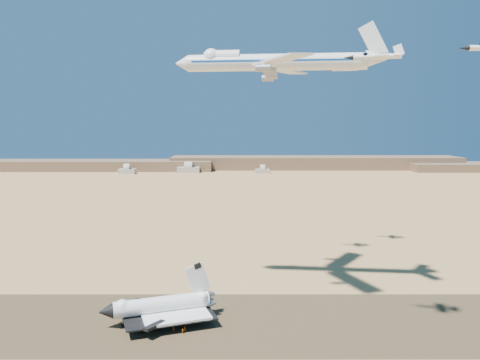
{
  "coord_description": "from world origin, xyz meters",
  "views": [
    {
      "loc": [
        9.48,
        -147.76,
        64.74
      ],
      "look_at": [
        9.6,
        8.0,
        46.27
      ],
      "focal_mm": 35.0,
      "sensor_mm": 36.0,
      "label": 1
    }
  ],
  "objects_px": {
    "carrier_747": "(270,62)",
    "chase_jet_d": "(300,67)",
    "crew_c": "(183,331)",
    "crew_b": "(174,329)",
    "crew_a": "(185,329)",
    "chase_jet_e": "(344,69)",
    "shuttle": "(161,307)",
    "chase_jet_a": "(376,56)"
  },
  "relations": [
    {
      "from": "chase_jet_e",
      "to": "crew_b",
      "type": "bearing_deg",
      "value": -114.58
    },
    {
      "from": "crew_a",
      "to": "carrier_747",
      "type": "bearing_deg",
      "value": -20.9
    },
    {
      "from": "carrier_747",
      "to": "crew_c",
      "type": "distance_m",
      "value": 98.58
    },
    {
      "from": "carrier_747",
      "to": "chase_jet_a",
      "type": "xyz_separation_m",
      "value": [
        26.82,
        -43.09,
        -4.02
      ]
    },
    {
      "from": "shuttle",
      "to": "crew_c",
      "type": "distance_m",
      "value": 12.9
    },
    {
      "from": "crew_b",
      "to": "crew_c",
      "type": "relative_size",
      "value": 0.9
    },
    {
      "from": "shuttle",
      "to": "chase_jet_e",
      "type": "height_order",
      "value": "chase_jet_e"
    },
    {
      "from": "carrier_747",
      "to": "chase_jet_d",
      "type": "bearing_deg",
      "value": 74.9
    },
    {
      "from": "shuttle",
      "to": "crew_a",
      "type": "relative_size",
      "value": 22.45
    },
    {
      "from": "crew_c",
      "to": "chase_jet_e",
      "type": "height_order",
      "value": "chase_jet_e"
    },
    {
      "from": "chase_jet_a",
      "to": "chase_jet_d",
      "type": "bearing_deg",
      "value": 111.46
    },
    {
      "from": "crew_b",
      "to": "chase_jet_a",
      "type": "xyz_separation_m",
      "value": [
        58.7,
        -7.11,
        82.72
      ]
    },
    {
      "from": "crew_b",
      "to": "chase_jet_e",
      "type": "bearing_deg",
      "value": -86.88
    },
    {
      "from": "chase_jet_a",
      "to": "chase_jet_d",
      "type": "xyz_separation_m",
      "value": [
        -10.43,
        85.41,
        7.42
      ]
    },
    {
      "from": "crew_c",
      "to": "chase_jet_d",
      "type": "distance_m",
      "value": 128.31
    },
    {
      "from": "shuttle",
      "to": "chase_jet_e",
      "type": "bearing_deg",
      "value": 29.39
    },
    {
      "from": "chase_jet_d",
      "to": "chase_jet_a",
      "type": "bearing_deg",
      "value": -75.79
    },
    {
      "from": "shuttle",
      "to": "crew_b",
      "type": "relative_size",
      "value": 24.05
    },
    {
      "from": "crew_a",
      "to": "chase_jet_d",
      "type": "relative_size",
      "value": 0.11
    },
    {
      "from": "shuttle",
      "to": "crew_c",
      "type": "xyz_separation_m",
      "value": [
        8.21,
        -9.07,
        -4.1
      ]
    },
    {
      "from": "carrier_747",
      "to": "crew_a",
      "type": "relative_size",
      "value": 45.39
    },
    {
      "from": "crew_c",
      "to": "crew_b",
      "type": "bearing_deg",
      "value": 27.17
    },
    {
      "from": "carrier_747",
      "to": "chase_jet_d",
      "type": "height_order",
      "value": "carrier_747"
    },
    {
      "from": "shuttle",
      "to": "chase_jet_a",
      "type": "height_order",
      "value": "chase_jet_a"
    },
    {
      "from": "crew_a",
      "to": "chase_jet_e",
      "type": "distance_m",
      "value": 149.09
    },
    {
      "from": "crew_c",
      "to": "chase_jet_d",
      "type": "bearing_deg",
      "value": -72.41
    },
    {
      "from": "carrier_747",
      "to": "chase_jet_e",
      "type": "distance_m",
      "value": 72.75
    },
    {
      "from": "chase_jet_e",
      "to": "crew_c",
      "type": "bearing_deg",
      "value": -113.13
    },
    {
      "from": "carrier_747",
      "to": "chase_jet_d",
      "type": "relative_size",
      "value": 5.08
    },
    {
      "from": "crew_c",
      "to": "chase_jet_e",
      "type": "distance_m",
      "value": 150.3
    },
    {
      "from": "shuttle",
      "to": "chase_jet_a",
      "type": "bearing_deg",
      "value": -32.46
    },
    {
      "from": "crew_c",
      "to": "crew_a",
      "type": "bearing_deg",
      "value": -62.87
    },
    {
      "from": "crew_a",
      "to": "chase_jet_a",
      "type": "xyz_separation_m",
      "value": [
        55.18,
        -7.55,
        82.67
      ]
    },
    {
      "from": "crew_c",
      "to": "chase_jet_e",
      "type": "xyz_separation_m",
      "value": [
        69.6,
        97.22,
        91.08
      ]
    },
    {
      "from": "shuttle",
      "to": "crew_a",
      "type": "height_order",
      "value": "shuttle"
    },
    {
      "from": "crew_b",
      "to": "chase_jet_a",
      "type": "relative_size",
      "value": 0.1
    },
    {
      "from": "crew_a",
      "to": "chase_jet_e",
      "type": "relative_size",
      "value": 0.11
    },
    {
      "from": "crew_b",
      "to": "crew_c",
      "type": "distance_m",
      "value": 3.15
    },
    {
      "from": "crew_b",
      "to": "chase_jet_e",
      "type": "distance_m",
      "value": 151.06
    },
    {
      "from": "shuttle",
      "to": "carrier_747",
      "type": "distance_m",
      "value": 94.74
    },
    {
      "from": "crew_c",
      "to": "chase_jet_a",
      "type": "bearing_deg",
      "value": -138.87
    },
    {
      "from": "crew_b",
      "to": "chase_jet_d",
      "type": "height_order",
      "value": "chase_jet_d"
    }
  ]
}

